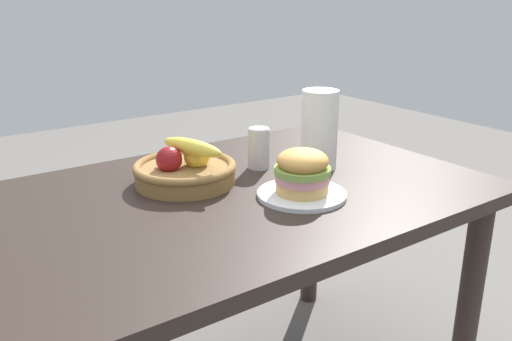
{
  "coord_description": "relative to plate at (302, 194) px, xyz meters",
  "views": [
    {
      "loc": [
        -0.74,
        -1.16,
        1.28
      ],
      "look_at": [
        0.05,
        -0.04,
        0.81
      ],
      "focal_mm": 37.86,
      "sensor_mm": 36.0,
      "label": 1
    }
  ],
  "objects": [
    {
      "name": "plate",
      "position": [
        0.0,
        0.0,
        0.0
      ],
      "size": [
        0.24,
        0.24,
        0.01
      ],
      "primitive_type": "cylinder",
      "color": "white",
      "rests_on": "dining_table"
    },
    {
      "name": "sandwich",
      "position": [
        -0.0,
        0.0,
        0.07
      ],
      "size": [
        0.15,
        0.15,
        0.12
      ],
      "color": "#DBAD60",
      "rests_on": "plate"
    },
    {
      "name": "soda_can",
      "position": [
        0.05,
        0.26,
        0.06
      ],
      "size": [
        0.07,
        0.07,
        0.13
      ],
      "color": "silver",
      "rests_on": "dining_table"
    },
    {
      "name": "fruit_basket",
      "position": [
        -0.2,
        0.27,
        0.04
      ],
      "size": [
        0.29,
        0.29,
        0.14
      ],
      "color": "olive",
      "rests_on": "dining_table"
    },
    {
      "name": "dining_table",
      "position": [
        -0.13,
        0.14,
        -0.11
      ],
      "size": [
        1.4,
        0.9,
        0.75
      ],
      "color": "#2D231E",
      "rests_on": "ground_plane"
    },
    {
      "name": "paper_towel_roll",
      "position": [
        0.2,
        0.16,
        0.11
      ],
      "size": [
        0.11,
        0.11,
        0.24
      ],
      "primitive_type": "cylinder",
      "color": "white",
      "rests_on": "dining_table"
    }
  ]
}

